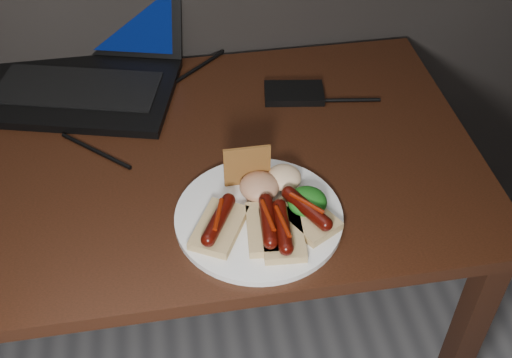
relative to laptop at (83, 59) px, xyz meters
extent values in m
cube|color=#39190E|center=(0.07, -0.30, -0.07)|extent=(1.40, 0.70, 0.03)
cube|color=#39190E|center=(0.72, -0.60, -0.44)|extent=(0.05, 0.05, 0.72)
cube|color=#39190E|center=(0.72, 0.00, -0.44)|extent=(0.05, 0.05, 0.72)
cube|color=black|center=(-0.02, -0.06, -0.04)|extent=(0.47, 0.36, 0.02)
cube|color=black|center=(-0.02, -0.06, -0.03)|extent=(0.37, 0.23, 0.00)
cube|color=black|center=(0.03, 0.11, 0.08)|extent=(0.42, 0.20, 0.23)
cube|color=#07154E|center=(0.03, 0.11, 0.08)|extent=(0.38, 0.17, 0.20)
cube|color=black|center=(0.45, -0.14, -0.04)|extent=(0.14, 0.10, 0.02)
cylinder|color=black|center=(0.02, -0.26, -0.05)|extent=(0.14, 0.13, 0.01)
cylinder|color=black|center=(0.23, -0.02, -0.05)|extent=(0.17, 0.15, 0.01)
cylinder|color=black|center=(0.56, -0.18, -0.05)|extent=(0.14, 0.03, 0.01)
cylinder|color=white|center=(0.31, -0.49, -0.05)|extent=(0.31, 0.31, 0.01)
cube|color=#E3CE85|center=(0.24, -0.52, -0.03)|extent=(0.12, 0.13, 0.02)
cylinder|color=#470B04|center=(0.24, -0.52, -0.01)|extent=(0.07, 0.10, 0.02)
sphere|color=#470B04|center=(0.21, -0.56, -0.01)|extent=(0.03, 0.02, 0.02)
sphere|color=#470B04|center=(0.26, -0.47, -0.01)|extent=(0.03, 0.02, 0.02)
cylinder|color=#681504|center=(0.24, -0.52, 0.00)|extent=(0.03, 0.07, 0.01)
cube|color=#E3CE85|center=(0.32, -0.53, -0.03)|extent=(0.08, 0.12, 0.02)
cylinder|color=#470B04|center=(0.32, -0.53, -0.01)|extent=(0.03, 0.10, 0.02)
sphere|color=#470B04|center=(0.31, -0.58, -0.01)|extent=(0.02, 0.02, 0.02)
sphere|color=#470B04|center=(0.32, -0.48, -0.01)|extent=(0.03, 0.02, 0.02)
cylinder|color=#681504|center=(0.32, -0.53, 0.00)|extent=(0.02, 0.07, 0.01)
cube|color=#E3CE85|center=(0.39, -0.52, -0.03)|extent=(0.12, 0.13, 0.02)
cylinder|color=#470B04|center=(0.39, -0.52, -0.01)|extent=(0.07, 0.10, 0.02)
sphere|color=#470B04|center=(0.41, -0.56, -0.01)|extent=(0.03, 0.02, 0.02)
sphere|color=#470B04|center=(0.36, -0.47, -0.01)|extent=(0.03, 0.02, 0.02)
cylinder|color=#681504|center=(0.39, -0.52, 0.00)|extent=(0.05, 0.06, 0.01)
cube|color=#E3CE85|center=(0.34, -0.55, -0.03)|extent=(0.08, 0.12, 0.02)
cylinder|color=#470B04|center=(0.34, -0.55, -0.01)|extent=(0.03, 0.10, 0.02)
sphere|color=#470B04|center=(0.34, -0.60, -0.01)|extent=(0.03, 0.02, 0.02)
sphere|color=#470B04|center=(0.34, -0.50, -0.01)|extent=(0.03, 0.02, 0.02)
cylinder|color=#681504|center=(0.34, -0.55, 0.00)|extent=(0.02, 0.07, 0.01)
cube|color=#AF6C30|center=(0.30, -0.41, 0.00)|extent=(0.08, 0.01, 0.08)
ellipsoid|color=#165310|center=(0.39, -0.49, -0.02)|extent=(0.07, 0.07, 0.04)
ellipsoid|color=maroon|center=(0.32, -0.44, -0.02)|extent=(0.07, 0.07, 0.04)
ellipsoid|color=#EFE6CE|center=(0.37, -0.42, -0.02)|extent=(0.06, 0.06, 0.04)
camera|label=1|loc=(0.18, -1.25, 0.78)|focal=45.00mm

